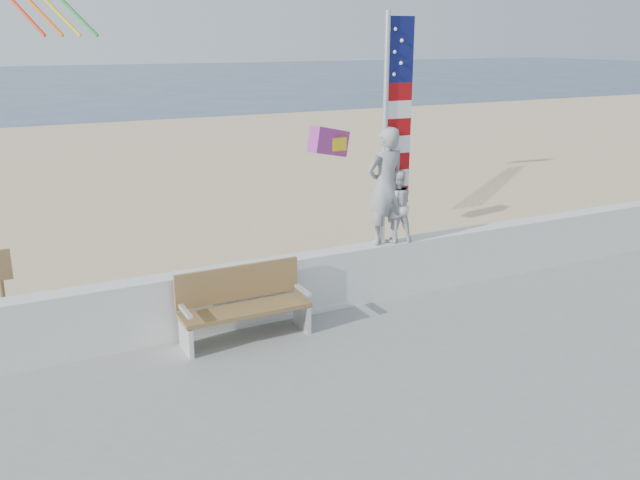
# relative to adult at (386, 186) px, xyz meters

# --- Properties ---
(ground) EXTENTS (220.00, 220.00, 0.00)m
(ground) POSITION_rel_adult_xyz_m (-1.44, -2.00, -2.00)
(ground) COLOR #2D415B
(ground) RESTS_ON ground
(sand) EXTENTS (90.00, 40.00, 0.08)m
(sand) POSITION_rel_adult_xyz_m (-1.44, 7.00, -1.96)
(sand) COLOR #D2BB8C
(sand) RESTS_ON ground
(seawall) EXTENTS (30.00, 0.35, 0.90)m
(seawall) POSITION_rel_adult_xyz_m (-1.44, 0.00, -1.37)
(seawall) COLOR silver
(seawall) RESTS_ON boardwalk
(adult) EXTENTS (0.69, 0.47, 1.84)m
(adult) POSITION_rel_adult_xyz_m (0.00, 0.00, 0.00)
(adult) COLOR gray
(adult) RESTS_ON seawall
(child) EXTENTS (0.64, 0.54, 1.16)m
(child) POSITION_rel_adult_xyz_m (0.20, 0.00, -0.34)
(child) COLOR silver
(child) RESTS_ON seawall
(bench) EXTENTS (1.80, 0.57, 1.00)m
(bench) POSITION_rel_adult_xyz_m (-2.56, -0.45, -1.31)
(bench) COLOR olive
(bench) RESTS_ON boardwalk
(flag) EXTENTS (0.50, 0.08, 3.50)m
(flag) POSITION_rel_adult_xyz_m (0.09, -0.00, 0.99)
(flag) COLOR silver
(flag) RESTS_ON seawall
(parafoil_kite) EXTENTS (1.05, 0.61, 0.70)m
(parafoil_kite) POSITION_rel_adult_xyz_m (0.74, 3.25, 0.21)
(parafoil_kite) COLOR #FF251C
(parafoil_kite) RESTS_ON ground
(sign) EXTENTS (0.32, 0.07, 1.46)m
(sign) POSITION_rel_adult_xyz_m (-5.51, 0.75, -1.05)
(sign) COLOR olive
(sign) RESTS_ON sand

